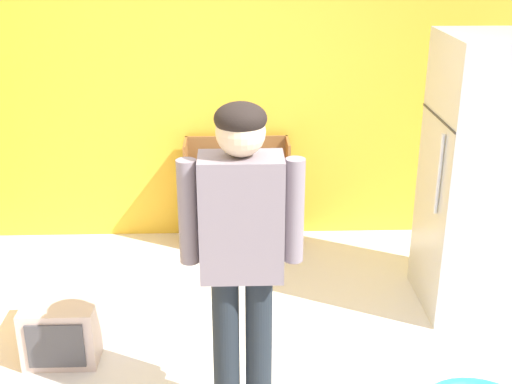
# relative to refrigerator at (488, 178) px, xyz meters

# --- Properties ---
(back_wall) EXTENTS (5.20, 0.06, 2.70)m
(back_wall) POSITION_rel_refrigerator_xyz_m (-1.61, 1.17, 0.46)
(back_wall) COLOR yellow
(back_wall) RESTS_ON ground
(refrigerator) EXTENTS (0.73, 0.68, 1.78)m
(refrigerator) POSITION_rel_refrigerator_xyz_m (0.00, 0.00, 0.00)
(refrigerator) COLOR #B7BABF
(refrigerator) RESTS_ON ground
(bookshelf) EXTENTS (0.80, 0.28, 0.85)m
(bookshelf) POSITION_rel_refrigerator_xyz_m (-1.63, 0.98, -0.52)
(bookshelf) COLOR brown
(bookshelf) RESTS_ON ground
(standing_person) EXTENTS (0.57, 0.23, 1.66)m
(standing_person) POSITION_rel_refrigerator_xyz_m (-1.56, -1.11, 0.12)
(standing_person) COLOR #20272E
(standing_person) RESTS_ON ground
(pet_carrier) EXTENTS (0.42, 0.55, 0.36)m
(pet_carrier) POSITION_rel_refrigerator_xyz_m (-2.60, -0.43, -0.71)
(pet_carrier) COLOR beige
(pet_carrier) RESTS_ON ground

